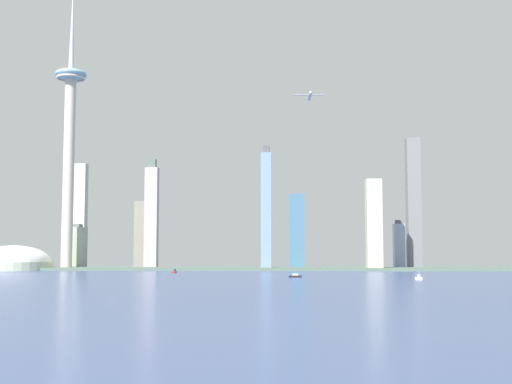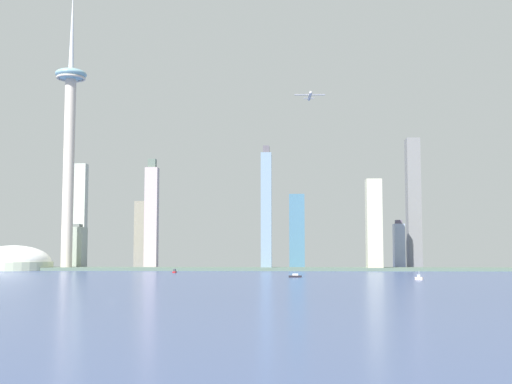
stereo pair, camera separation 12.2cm
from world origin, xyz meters
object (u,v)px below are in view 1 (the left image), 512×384
object	(u,v)px
stadium_dome	(14,263)
observation_tower	(70,129)
boat_0	(175,271)
boat_3	(295,276)
airplane	(310,96)
skyscraper_1	(399,246)
boat_2	(419,278)
skyscraper_7	(413,203)
skyscraper_6	(266,210)
skyscraper_0	(297,232)
skyscraper_4	(374,225)
skyscraper_8	(75,248)
skyscraper_2	(152,217)
skyscraper_3	(80,216)
skyscraper_5	(144,235)

from	to	relation	value
stadium_dome	observation_tower	bearing A→B (deg)	9.79
observation_tower	stadium_dome	size ratio (longest dim) A/B	3.86
observation_tower	boat_0	world-z (taller)	observation_tower
boat_3	airplane	size ratio (longest dim) A/B	0.33
skyscraper_1	boat_2	xyz separation A→B (m)	(-37.22, -336.25, -29.40)
skyscraper_7	boat_3	xyz separation A→B (m)	(-163.51, -310.38, -87.89)
observation_tower	skyscraper_6	distance (m)	277.33
boat_3	boat_2	bearing A→B (deg)	148.72
skyscraper_0	skyscraper_4	xyz separation A→B (m)	(95.66, -33.48, 7.67)
skyscraper_8	skyscraper_2	bearing A→B (deg)	-4.93
boat_0	airplane	bearing A→B (deg)	-76.02
observation_tower	stadium_dome	bearing A→B (deg)	-170.21
skyscraper_7	skyscraper_8	xyz separation A→B (m)	(-456.19, -38.46, -60.36)
skyscraper_4	skyscraper_2	bearing A→B (deg)	173.37
skyscraper_7	observation_tower	bearing A→B (deg)	-170.76
skyscraper_4	airplane	world-z (taller)	airplane
skyscraper_1	boat_2	distance (m)	339.58
observation_tower	skyscraper_0	world-z (taller)	observation_tower
skyscraper_2	boat_0	bearing A→B (deg)	-67.64
skyscraper_1	observation_tower	bearing A→B (deg)	-173.38
stadium_dome	skyscraper_3	distance (m)	136.14
skyscraper_3	skyscraper_4	distance (m)	420.31
skyscraper_3	boat_0	world-z (taller)	skyscraper_3
skyscraper_0	skyscraper_1	xyz separation A→B (m)	(135.14, 23.40, -18.09)
observation_tower	boat_2	bearing A→B (deg)	-36.05
skyscraper_2	skyscraper_7	bearing A→B (deg)	7.71
stadium_dome	airplane	world-z (taller)	airplane
skyscraper_6	skyscraper_4	bearing A→B (deg)	-6.45
observation_tower	skyscraper_2	xyz separation A→B (m)	(103.86, 26.48, -112.93)
observation_tower	skyscraper_5	distance (m)	174.46
skyscraper_0	skyscraper_4	bearing A→B (deg)	-19.29
observation_tower	skyscraper_1	world-z (taller)	observation_tower
skyscraper_1	stadium_dome	bearing A→B (deg)	-172.97
stadium_dome	skyscraper_1	world-z (taller)	skyscraper_1
skyscraper_5	skyscraper_7	bearing A→B (deg)	0.63
stadium_dome	skyscraper_2	bearing A→B (deg)	12.59
skyscraper_0	skyscraper_5	size ratio (longest dim) A/B	1.06
skyscraper_2	skyscraper_3	bearing A→B (deg)	149.09
observation_tower	skyscraper_2	distance (m)	155.70
skyscraper_4	boat_3	world-z (taller)	skyscraper_4
skyscraper_7	skyscraper_3	bearing A→B (deg)	177.08
skyscraper_7	boat_0	distance (m)	357.87
skyscraper_4	skyscraper_8	size ratio (longest dim) A/B	1.89
skyscraper_4	airplane	size ratio (longest dim) A/B	3.13
skyscraper_2	airplane	distance (m)	265.51
skyscraper_3	skyscraper_8	world-z (taller)	skyscraper_3
stadium_dome	skyscraper_0	distance (m)	363.88
skyscraper_8	observation_tower	bearing A→B (deg)	-88.02
observation_tower	skyscraper_1	xyz separation A→B (m)	(430.54, 49.96, -151.28)
skyscraper_0	boat_3	bearing A→B (deg)	-90.86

